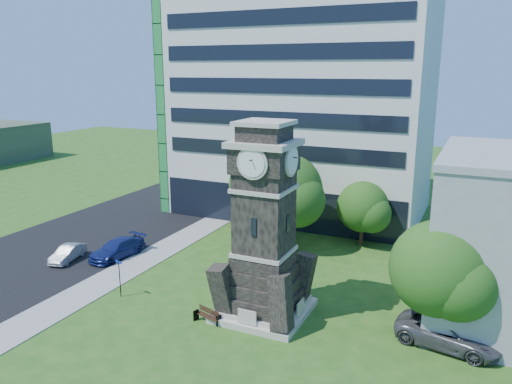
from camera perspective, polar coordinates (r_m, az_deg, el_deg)
The scene contains 14 objects.
ground at distance 32.36m, azimuth -5.59°, elevation -14.06°, with size 160.00×160.00×0.00m, color #245117.
sidewalk at distance 41.06m, azimuth -13.62°, elevation -8.09°, with size 3.00×70.00×0.06m, color gray.
street at distance 46.59m, azimuth -21.90°, elevation -6.08°, with size 14.00×80.00×0.02m, color black.
clock_tower at distance 30.62m, azimuth 0.95°, elevation -4.88°, with size 5.40×5.40×12.22m.
office_tall at distance 53.45m, azimuth 5.41°, elevation 12.88°, with size 26.20×15.11×28.60m.
car_street_mid at distance 43.46m, azimuth -20.72°, elevation -6.56°, with size 1.28×3.68×1.21m, color #97999E.
car_street_north at distance 42.85m, azimuth -15.59°, elevation -6.25°, with size 2.08×5.11×1.48m, color navy.
car_east_lot at distance 30.85m, azimuth 21.14°, elevation -14.83°, with size 2.63×5.70×1.58m, color #535258.
park_bench at distance 31.59m, azimuth -5.53°, elevation -13.84°, with size 1.71×0.46×0.88m.
street_sign at distance 35.36m, azimuth -15.34°, elevation -8.99°, with size 0.64×0.06×2.68m.
tree_nw at distance 47.52m, azimuth 0.01°, elevation 0.70°, with size 5.60×5.09×7.00m.
tree_nc at distance 42.41m, azimuth 3.60°, elevation -0.05°, with size 6.81×6.19×8.22m.
tree_ne at distance 44.27m, azimuth 12.16°, elevation -1.84°, with size 4.91×4.46×5.73m.
tree_east at distance 29.70m, azimuth 20.27°, elevation -8.54°, with size 5.94×5.40×7.12m.
Camera 1 is at (14.73, -24.50, 15.15)m, focal length 35.00 mm.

